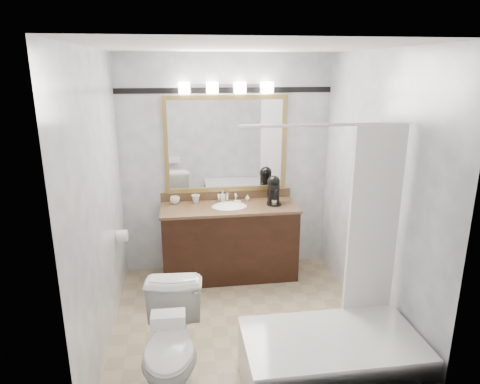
{
  "coord_description": "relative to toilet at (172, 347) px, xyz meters",
  "views": [
    {
      "loc": [
        -0.52,
        -3.5,
        2.36
      ],
      "look_at": [
        0.03,
        0.35,
        1.21
      ],
      "focal_mm": 32.0,
      "sensor_mm": 36.0,
      "label": 1
    }
  ],
  "objects": [
    {
      "name": "coffee_maker",
      "position": [
        1.15,
        1.84,
        0.62
      ],
      "size": [
        0.17,
        0.21,
        0.32
      ],
      "rotation": [
        0.0,
        0.0,
        -0.08
      ],
      "color": "black",
      "rests_on": "vanity"
    },
    {
      "name": "cup_left",
      "position": [
        0.03,
        1.99,
        0.5
      ],
      "size": [
        0.14,
        0.14,
        0.08
      ],
      "primitive_type": "imported",
      "rotation": [
        0.0,
        0.0,
        -0.32
      ],
      "color": "white",
      "rests_on": "vanity"
    },
    {
      "name": "toilet",
      "position": [
        0.0,
        0.0,
        0.0
      ],
      "size": [
        0.5,
        0.81,
        0.79
      ],
      "primitive_type": "imported",
      "rotation": [
        0.0,
        0.0,
        -0.07
      ],
      "color": "white",
      "rests_on": "ground"
    },
    {
      "name": "vanity",
      "position": [
        0.64,
        1.81,
        0.05
      ],
      "size": [
        1.53,
        0.58,
        0.97
      ],
      "color": "black",
      "rests_on": "ground"
    },
    {
      "name": "soap_bottle_b",
      "position": [
        0.87,
        1.98,
        0.49
      ],
      "size": [
        0.06,
        0.06,
        0.07
      ],
      "primitive_type": "imported",
      "rotation": [
        0.0,
        0.0,
        -0.02
      ],
      "color": "white",
      "rests_on": "vanity"
    },
    {
      "name": "soap_bottle_a",
      "position": [
        0.58,
        2.02,
        0.51
      ],
      "size": [
        0.06,
        0.06,
        0.12
      ],
      "primitive_type": "imported",
      "rotation": [
        0.0,
        0.0,
        0.21
      ],
      "color": "white",
      "rests_on": "vanity"
    },
    {
      "name": "vanity_light_bar",
      "position": [
        0.64,
        2.02,
        1.74
      ],
      "size": [
        1.02,
        0.14,
        0.12
      ],
      "color": "silver",
      "rests_on": "room"
    },
    {
      "name": "cup_right",
      "position": [
        0.27,
        2.0,
        0.5
      ],
      "size": [
        0.12,
        0.12,
        0.09
      ],
      "primitive_type": "imported",
      "rotation": [
        0.0,
        0.0,
        -0.29
      ],
      "color": "white",
      "rests_on": "vanity"
    },
    {
      "name": "tp_roll",
      "position": [
        -0.5,
        1.46,
        0.3
      ],
      "size": [
        0.11,
        0.12,
        0.12
      ],
      "primitive_type": "cylinder",
      "rotation": [
        0.0,
        1.57,
        0.0
      ],
      "color": "white",
      "rests_on": "room"
    },
    {
      "name": "room",
      "position": [
        0.64,
        0.79,
        0.85
      ],
      "size": [
        2.42,
        2.62,
        2.52
      ],
      "color": "tan",
      "rests_on": "ground"
    },
    {
      "name": "mirror",
      "position": [
        0.64,
        2.08,
        1.1
      ],
      "size": [
        1.4,
        0.04,
        1.1
      ],
      "color": "#A5894A",
      "rests_on": "room"
    },
    {
      "name": "bathtub",
      "position": [
        1.19,
        -0.1,
        -0.12
      ],
      "size": [
        1.3,
        0.75,
        1.96
      ],
      "color": "white",
      "rests_on": "ground"
    },
    {
      "name": "soap_bar",
      "position": [
        0.74,
        1.93,
        0.47
      ],
      "size": [
        0.08,
        0.07,
        0.02
      ],
      "primitive_type": "cube",
      "rotation": [
        0.0,
        0.0,
        -0.41
      ],
      "color": "beige",
      "rests_on": "vanity"
    },
    {
      "name": "tissue_box",
      "position": [
        0.0,
        -0.33,
        0.44
      ],
      "size": [
        0.22,
        0.12,
        0.09
      ],
      "primitive_type": "cube",
      "rotation": [
        0.0,
        0.0,
        -0.02
      ],
      "color": "white",
      "rests_on": "toilet"
    },
    {
      "name": "accent_stripe",
      "position": [
        0.64,
        2.09,
        1.7
      ],
      "size": [
        2.4,
        0.01,
        0.06
      ],
      "primitive_type": "cube",
      "color": "black",
      "rests_on": "room"
    }
  ]
}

